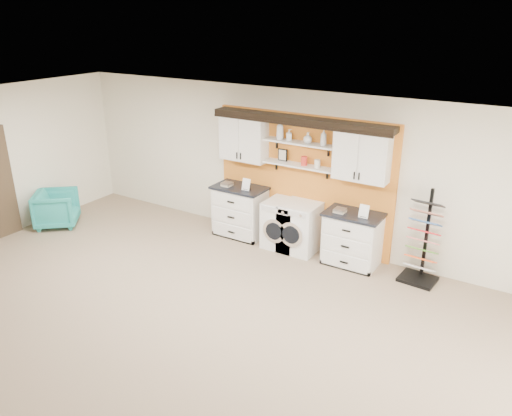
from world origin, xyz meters
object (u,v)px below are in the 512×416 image
Objects in this scene: washer at (283,224)px; armchair at (57,209)px; dryer at (300,227)px; base_cabinet_left at (240,211)px; base_cabinet_right at (352,239)px; sample_rack at (422,252)px.

washer reaches higher than armchair.
dryer is 4.90m from armchair.
base_cabinet_left is 1.28m from dryer.
base_cabinet_right reaches higher than washer.
base_cabinet_left is 0.66× the size of sample_rack.
washer is at bearing -0.20° from base_cabinet_left.
sample_rack is at bearing 0.97° from dryer.
dryer is at bearing -112.00° from armchair.
washer is at bearing -110.66° from armchair.
washer is 4.58m from armchair.
base_cabinet_left is 1.05× the size of base_cabinet_right.
base_cabinet_left is at bearing -180.00° from base_cabinet_right.
sample_rack reaches higher than base_cabinet_right.
base_cabinet_right is 0.63× the size of sample_rack.
sample_rack is at bearing 0.55° from base_cabinet_left.
base_cabinet_right is at bearing 0.00° from base_cabinet_left.
base_cabinet_right is at bearing 0.15° from washer.
dryer reaches higher than armchair.
armchair is (-6.77, -1.59, -0.14)m from sample_rack.
base_cabinet_right is 0.98m from dryer.
armchair is (-4.65, -1.55, -0.09)m from dryer.
dryer is 0.59× the size of sample_rack.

